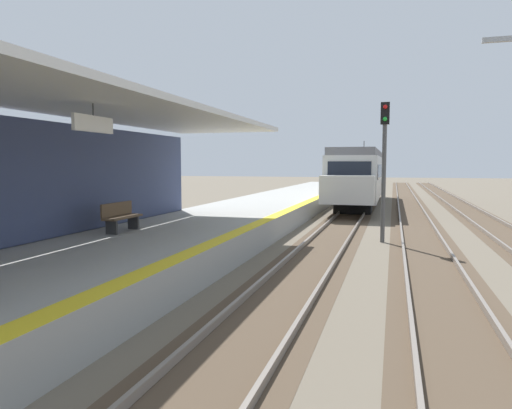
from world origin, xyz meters
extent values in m
cube|color=#999993|center=(-2.50, 16.00, 0.45)|extent=(5.00, 80.00, 0.90)
cube|color=yellow|center=(-0.25, 16.00, 0.90)|extent=(0.50, 80.00, 0.01)
cube|color=silver|center=(-2.60, 8.51, 4.35)|extent=(4.40, 24.00, 0.16)
cube|color=white|center=(-2.20, 10.51, 3.82)|extent=(0.08, 1.40, 0.36)
cylinder|color=#333333|center=(-2.20, 10.51, 4.14)|extent=(0.03, 0.03, 0.27)
cube|color=#4C3D2D|center=(1.90, 20.00, 0.00)|extent=(2.34, 120.00, 0.01)
cube|color=slate|center=(1.18, 20.00, 0.08)|extent=(0.08, 120.00, 0.15)
cube|color=slate|center=(2.62, 20.00, 0.08)|extent=(0.08, 120.00, 0.15)
cube|color=#4C3D2D|center=(5.30, 20.00, 0.00)|extent=(2.34, 120.00, 0.01)
cube|color=slate|center=(4.58, 20.00, 0.08)|extent=(0.08, 120.00, 0.15)
cube|color=slate|center=(6.02, 20.00, 0.08)|extent=(0.08, 120.00, 0.15)
cube|color=slate|center=(7.98, 20.00, 0.08)|extent=(0.08, 120.00, 0.15)
cube|color=silver|center=(1.90, 36.32, 2.07)|extent=(2.90, 18.00, 2.70)
cube|color=slate|center=(1.90, 36.32, 3.64)|extent=(2.67, 18.00, 0.44)
cube|color=black|center=(1.90, 27.30, 2.48)|extent=(2.32, 0.06, 1.21)
cube|color=silver|center=(1.90, 26.52, 1.60)|extent=(2.78, 1.60, 1.49)
cube|color=black|center=(3.36, 36.32, 2.48)|extent=(0.04, 15.84, 0.86)
cylinder|color=#333333|center=(1.90, 39.92, 4.31)|extent=(0.06, 0.06, 0.90)
cube|color=black|center=(1.90, 30.47, 0.36)|extent=(2.17, 2.20, 0.72)
cube|color=black|center=(1.90, 42.17, 0.36)|extent=(2.17, 2.20, 0.72)
cylinder|color=#4C4C4C|center=(3.86, 19.63, 2.20)|extent=(0.16, 0.16, 4.40)
cube|color=black|center=(3.86, 19.63, 4.80)|extent=(0.32, 0.24, 0.80)
sphere|color=red|center=(3.86, 19.49, 5.02)|extent=(0.16, 0.16, 0.16)
sphere|color=green|center=(3.86, 19.49, 4.58)|extent=(0.16, 0.16, 0.16)
cube|color=brown|center=(-3.60, 13.84, 1.34)|extent=(0.44, 1.60, 0.06)
cube|color=brown|center=(-3.80, 13.84, 1.58)|extent=(0.06, 1.60, 0.40)
cube|color=#333333|center=(-3.60, 13.24, 1.12)|extent=(0.36, 0.08, 0.44)
cube|color=#333333|center=(-3.60, 14.44, 1.12)|extent=(0.36, 0.08, 0.44)
camera|label=1|loc=(4.21, 1.36, 2.93)|focal=33.23mm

